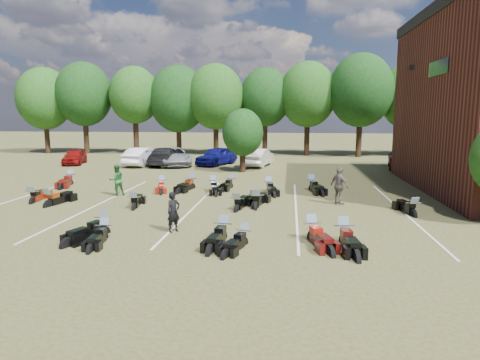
# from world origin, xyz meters

# --- Properties ---
(ground) EXTENTS (160.00, 160.00, 0.00)m
(ground) POSITION_xyz_m (0.00, 0.00, 0.00)
(ground) COLOR brown
(ground) RESTS_ON ground
(car_0) EXTENTS (2.60, 4.30, 1.37)m
(car_0) POSITION_xyz_m (-17.63, 18.85, 0.68)
(car_0) COLOR maroon
(car_0) RESTS_ON ground
(car_1) EXTENTS (2.26, 5.03, 1.60)m
(car_1) POSITION_xyz_m (-11.16, 18.56, 0.80)
(car_1) COLOR silver
(car_1) RESTS_ON ground
(car_2) EXTENTS (4.62, 6.26, 1.58)m
(car_2) POSITION_xyz_m (-8.51, 18.97, 0.79)
(car_2) COLOR gray
(car_2) RESTS_ON ground
(car_3) EXTENTS (2.61, 5.63, 1.59)m
(car_3) POSITION_xyz_m (-9.29, 19.00, 0.80)
(car_3) COLOR black
(car_3) RESTS_ON ground
(car_4) EXTENTS (3.64, 5.06, 1.60)m
(car_4) POSITION_xyz_m (-4.80, 19.78, 0.80)
(car_4) COLOR #0D0E61
(car_4) RESTS_ON ground
(car_5) EXTENTS (2.54, 4.95, 1.55)m
(car_5) POSITION_xyz_m (-1.03, 19.33, 0.78)
(car_5) COLOR #BABAB5
(car_5) RESTS_ON ground
(car_6) EXTENTS (3.66, 6.12, 1.59)m
(car_6) POSITION_xyz_m (11.17, 18.74, 0.80)
(car_6) COLOR #530416
(car_6) RESTS_ON ground
(car_7) EXTENTS (3.59, 5.30, 1.42)m
(car_7) POSITION_xyz_m (12.51, 20.35, 0.71)
(car_7) COLOR #36363B
(car_7) RESTS_ON ground
(person_black) EXTENTS (0.67, 0.69, 1.59)m
(person_black) POSITION_xyz_m (-2.83, -1.69, 0.80)
(person_black) COLOR black
(person_black) RESTS_ON ground
(person_green) EXTENTS (1.08, 1.06, 1.76)m
(person_green) POSITION_xyz_m (-7.99, 5.18, 0.88)
(person_green) COLOR #225C27
(person_green) RESTS_ON ground
(person_grey) EXTENTS (1.09, 1.16, 1.93)m
(person_grey) POSITION_xyz_m (4.17, 4.16, 0.96)
(person_grey) COLOR #5F5751
(person_grey) RESTS_ON ground
(motorcycle_1) EXTENTS (1.51, 2.48, 1.32)m
(motorcycle_1) POSITION_xyz_m (-5.44, -2.38, 0.00)
(motorcycle_1) COLOR black
(motorcycle_1) RESTS_ON ground
(motorcycle_2) EXTENTS (0.84, 2.06, 1.12)m
(motorcycle_2) POSITION_xyz_m (-5.10, -3.02, 0.00)
(motorcycle_2) COLOR black
(motorcycle_2) RESTS_ON ground
(motorcycle_3) EXTENTS (1.23, 2.12, 1.12)m
(motorcycle_3) POSITION_xyz_m (0.08, -3.10, 0.00)
(motorcycle_3) COLOR black
(motorcycle_3) RESTS_ON ground
(motorcycle_4) EXTENTS (0.99, 2.35, 1.27)m
(motorcycle_4) POSITION_xyz_m (-0.74, -2.54, 0.00)
(motorcycle_4) COLOR black
(motorcycle_4) RESTS_ON ground
(motorcycle_5) EXTENTS (1.05, 2.51, 1.36)m
(motorcycle_5) POSITION_xyz_m (3.61, -2.50, 0.00)
(motorcycle_5) COLOR black
(motorcycle_5) RESTS_ON ground
(motorcycle_6) EXTENTS (1.43, 2.51, 1.33)m
(motorcycle_6) POSITION_xyz_m (2.51, -2.21, 0.00)
(motorcycle_6) COLOR #450B09
(motorcycle_6) RESTS_ON ground
(motorcycle_7) EXTENTS (1.00, 2.34, 1.27)m
(motorcycle_7) POSITION_xyz_m (-11.51, 2.69, 0.00)
(motorcycle_7) COLOR maroon
(motorcycle_7) RESTS_ON ground
(motorcycle_8) EXTENTS (1.19, 2.51, 1.35)m
(motorcycle_8) POSITION_xyz_m (-10.22, 1.99, 0.00)
(motorcycle_8) COLOR black
(motorcycle_8) RESTS_ON ground
(motorcycle_9) EXTENTS (1.06, 2.31, 1.24)m
(motorcycle_9) POSITION_xyz_m (-5.80, 1.92, 0.00)
(motorcycle_9) COLOR black
(motorcycle_9) RESTS_ON ground
(motorcycle_10) EXTENTS (1.29, 2.42, 1.29)m
(motorcycle_10) POSITION_xyz_m (-0.03, 2.91, 0.00)
(motorcycle_10) COLOR black
(motorcycle_10) RESTS_ON ground
(motorcycle_11) EXTENTS (1.10, 2.36, 1.26)m
(motorcycle_11) POSITION_xyz_m (-0.80, 2.09, 0.00)
(motorcycle_11) COLOR black
(motorcycle_11) RESTS_ON ground
(motorcycle_12) EXTENTS (0.95, 2.55, 1.40)m
(motorcycle_12) POSITION_xyz_m (0.05, 2.69, 0.00)
(motorcycle_12) COLOR black
(motorcycle_12) RESTS_ON ground
(motorcycle_13) EXTENTS (1.05, 2.34, 1.26)m
(motorcycle_13) POSITION_xyz_m (7.23, 2.02, 0.00)
(motorcycle_13) COLOR black
(motorcycle_13) RESTS_ON ground
(motorcycle_14) EXTENTS (1.21, 2.57, 1.37)m
(motorcycle_14) POSITION_xyz_m (-12.47, 8.34, 0.00)
(motorcycle_14) COLOR #4D0E0B
(motorcycle_14) RESTS_ON ground
(motorcycle_15) EXTENTS (1.23, 2.27, 1.21)m
(motorcycle_15) POSITION_xyz_m (-6.03, 7.24, 0.00)
(motorcycle_15) COLOR maroon
(motorcycle_15) RESTS_ON ground
(motorcycle_16) EXTENTS (1.31, 2.44, 1.30)m
(motorcycle_16) POSITION_xyz_m (-2.85, 7.22, 0.00)
(motorcycle_16) COLOR black
(motorcycle_16) RESTS_ON ground
(motorcycle_17) EXTENTS (1.28, 2.47, 1.32)m
(motorcycle_17) POSITION_xyz_m (-4.28, 7.78, 0.00)
(motorcycle_17) COLOR black
(motorcycle_17) RESTS_ON ground
(motorcycle_18) EXTENTS (1.06, 2.24, 1.20)m
(motorcycle_18) POSITION_xyz_m (-1.97, 8.38, 0.00)
(motorcycle_18) COLOR black
(motorcycle_18) RESTS_ON ground
(motorcycle_19) EXTENTS (1.22, 2.38, 1.27)m
(motorcycle_19) POSITION_xyz_m (0.45, 7.28, 0.00)
(motorcycle_19) COLOR black
(motorcycle_19) RESTS_ON ground
(motorcycle_20) EXTENTS (1.39, 2.54, 1.35)m
(motorcycle_20) POSITION_xyz_m (3.00, 8.00, 0.00)
(motorcycle_20) COLOR black
(motorcycle_20) RESTS_ON ground
(tree_line) EXTENTS (56.00, 6.00, 9.79)m
(tree_line) POSITION_xyz_m (-1.00, 29.00, 6.31)
(tree_line) COLOR black
(tree_line) RESTS_ON ground
(young_tree_midfield) EXTENTS (3.20, 3.20, 4.70)m
(young_tree_midfield) POSITION_xyz_m (-2.00, 15.50, 3.09)
(young_tree_midfield) COLOR black
(young_tree_midfield) RESTS_ON ground
(parking_lines) EXTENTS (20.10, 14.00, 0.01)m
(parking_lines) POSITION_xyz_m (-3.00, 3.00, 0.01)
(parking_lines) COLOR silver
(parking_lines) RESTS_ON ground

